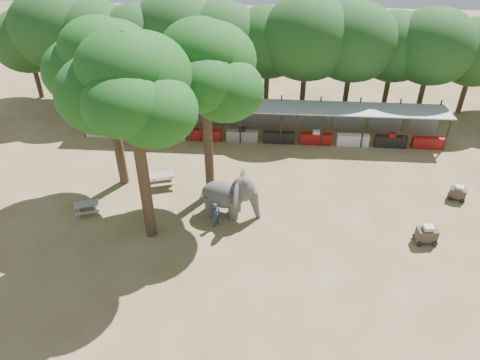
# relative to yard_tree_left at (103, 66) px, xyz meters

# --- Properties ---
(ground) EXTENTS (100.00, 100.00, 0.00)m
(ground) POSITION_rel_yard_tree_left_xyz_m (9.13, -7.19, -8.20)
(ground) COLOR brown
(ground) RESTS_ON ground
(vendor_stalls) EXTENTS (28.00, 2.99, 2.80)m
(vendor_stalls) POSITION_rel_yard_tree_left_xyz_m (9.13, 6.65, -7.02)
(vendor_stalls) COLOR #A5A7AE
(vendor_stalls) RESTS_ON ground
(yard_tree_left) EXTENTS (7.10, 6.90, 11.02)m
(yard_tree_left) POSITION_rel_yard_tree_left_xyz_m (0.00, 0.00, 0.00)
(yard_tree_left) COLOR #332316
(yard_tree_left) RESTS_ON ground
(yard_tree_center) EXTENTS (7.10, 6.90, 12.04)m
(yard_tree_center) POSITION_rel_yard_tree_left_xyz_m (3.00, -5.00, 1.01)
(yard_tree_center) COLOR #332316
(yard_tree_center) RESTS_ON ground
(yard_tree_back) EXTENTS (7.10, 6.90, 11.36)m
(yard_tree_back) POSITION_rel_yard_tree_left_xyz_m (6.00, -1.00, 0.34)
(yard_tree_back) COLOR #332316
(yard_tree_back) RESTS_ON ground
(backdrop_trees) EXTENTS (46.46, 5.95, 8.33)m
(backdrop_trees) POSITION_rel_yard_tree_left_xyz_m (9.13, 11.81, -2.69)
(backdrop_trees) COLOR #332316
(backdrop_trees) RESTS_ON ground
(elephant) EXTENTS (3.84, 2.87, 2.87)m
(elephant) POSITION_rel_yard_tree_left_xyz_m (7.59, -2.99, -6.77)
(elephant) COLOR #424040
(elephant) RESTS_ON ground
(handler) EXTENTS (0.67, 0.70, 1.62)m
(handler) POSITION_rel_yard_tree_left_xyz_m (6.84, -4.15, -7.39)
(handler) COLOR #26384C
(handler) RESTS_ON ground
(picnic_table_near) EXTENTS (1.76, 1.66, 0.72)m
(picnic_table_near) POSITION_rel_yard_tree_left_xyz_m (-1.27, -3.53, -7.73)
(picnic_table_near) COLOR gray
(picnic_table_near) RESTS_ON ground
(picnic_table_far) EXTENTS (2.01, 1.89, 0.83)m
(picnic_table_far) POSITION_rel_yard_tree_left_xyz_m (2.80, -0.33, -7.66)
(picnic_table_far) COLOR gray
(picnic_table_far) RESTS_ON ground
(cart_front) EXTENTS (1.29, 0.91, 1.20)m
(cart_front) POSITION_rel_yard_tree_left_xyz_m (18.99, -4.75, -7.61)
(cart_front) COLOR #362B24
(cart_front) RESTS_ON ground
(cart_back) EXTENTS (1.21, 0.99, 1.02)m
(cart_back) POSITION_rel_yard_tree_left_xyz_m (22.03, -0.52, -7.70)
(cart_back) COLOR #362B24
(cart_back) RESTS_ON ground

